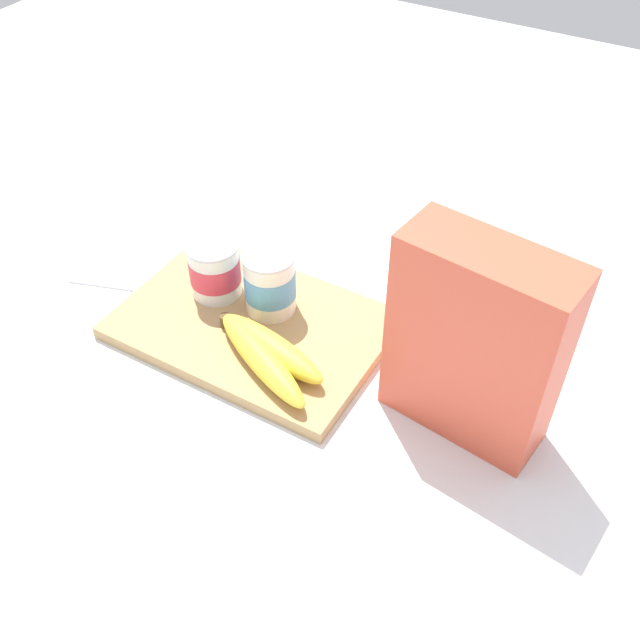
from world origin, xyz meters
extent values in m
plane|color=white|center=(0.00, 0.00, 0.00)|extent=(2.40, 2.40, 0.00)
cube|color=tan|center=(0.00, 0.00, 0.01)|extent=(0.35, 0.24, 0.02)
cube|color=#D85138|center=(0.30, 0.00, 0.13)|extent=(0.20, 0.10, 0.25)
cylinder|color=white|center=(-0.08, 0.02, 0.06)|extent=(0.07, 0.07, 0.08)
cylinder|color=#DB384C|center=(-0.08, 0.02, 0.06)|extent=(0.07, 0.07, 0.04)
cylinder|color=silver|center=(-0.08, 0.02, 0.10)|extent=(0.07, 0.07, 0.00)
cylinder|color=white|center=(0.01, 0.03, 0.06)|extent=(0.07, 0.07, 0.09)
cylinder|color=#5193D1|center=(0.01, 0.03, 0.06)|extent=(0.07, 0.07, 0.04)
cylinder|color=silver|center=(0.01, 0.03, 0.11)|extent=(0.07, 0.07, 0.00)
ellipsoid|color=yellow|center=(0.06, -0.07, 0.03)|extent=(0.18, 0.11, 0.03)
ellipsoid|color=yellow|center=(0.06, -0.04, 0.04)|extent=(0.18, 0.07, 0.03)
cylinder|color=brown|center=(-0.02, -0.03, 0.03)|extent=(0.01, 0.01, 0.02)
cylinder|color=silver|center=(-0.24, -0.03, 0.00)|extent=(0.11, 0.04, 0.01)
ellipsoid|color=silver|center=(-0.18, -0.01, 0.01)|extent=(0.04, 0.03, 0.01)
camera|label=1|loc=(0.43, -0.56, 0.68)|focal=40.61mm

